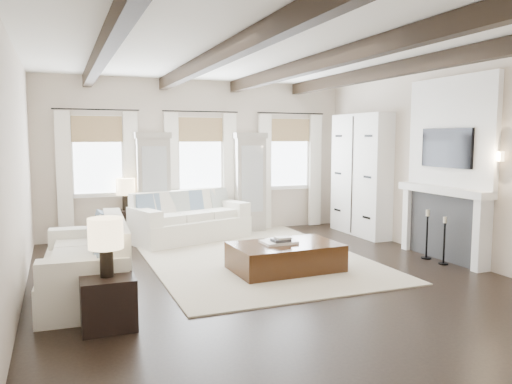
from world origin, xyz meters
name	(u,v)px	position (x,y,z in m)	size (l,w,h in m)	color
ground	(270,279)	(0.00, 0.00, 0.00)	(7.50, 7.50, 0.00)	black
room_shell	(291,146)	(0.75, 0.90, 1.89)	(6.54, 7.54, 3.22)	beige
area_rug	(250,255)	(0.23, 1.40, 0.01)	(3.43, 5.05, 0.02)	beige
sofa_back	(189,220)	(-0.41, 3.12, 0.40)	(2.45, 1.64, 0.96)	white
sofa_left	(90,265)	(-2.44, 0.19, 0.39)	(1.15, 2.31, 0.97)	white
ottoman	(285,257)	(0.38, 0.30, 0.21)	(1.60, 1.00, 0.42)	black
tray	(279,242)	(0.29, 0.36, 0.44)	(0.50, 0.38, 0.04)	white
book_lower	(281,240)	(0.30, 0.29, 0.48)	(0.26, 0.20, 0.04)	#262628
book_upper	(283,238)	(0.33, 0.29, 0.52)	(0.22, 0.17, 0.03)	beige
side_table_front	(108,302)	(-2.34, -1.05, 0.28)	(0.56, 0.56, 0.56)	black
lamp_front	(106,237)	(-2.34, -1.05, 0.98)	(0.36, 0.36, 0.63)	black
side_table_back	(127,225)	(-1.57, 3.49, 0.30)	(0.40, 0.40, 0.61)	black
lamp_back	(126,188)	(-1.57, 3.49, 1.03)	(0.36, 0.36, 0.63)	black
candlestick_near	(444,245)	(2.90, -0.28, 0.32)	(0.16, 0.16, 0.77)	black
candlestick_far	(427,238)	(2.90, 0.13, 0.34)	(0.17, 0.17, 0.83)	black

